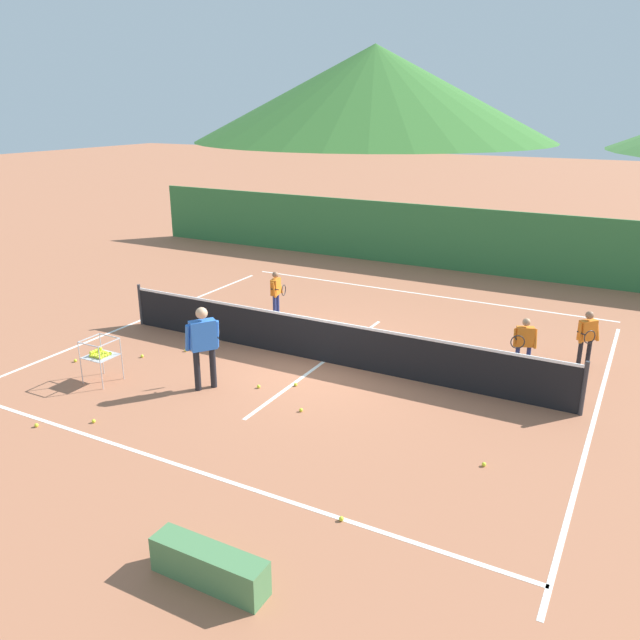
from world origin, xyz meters
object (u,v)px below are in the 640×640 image
object	(u,v)px
tennis_ball_7	(484,464)
ball_cart	(100,354)
tennis_ball_4	(36,425)
tennis_ball_3	(301,410)
tennis_ball_8	(94,421)
student_1	(524,340)
courtside_bench	(209,566)
tennis_ball_5	(296,384)
tennis_ball_0	(341,519)
instructor	(203,340)
tennis_net	(324,340)
tennis_ball_1	(75,360)
student_0	(276,290)
tennis_ball_2	(186,350)
student_2	(587,334)
tennis_ball_9	(259,386)
tennis_ball_6	(142,356)

from	to	relation	value
tennis_ball_7	ball_cart	bearing A→B (deg)	-176.37
tennis_ball_4	tennis_ball_3	bearing A→B (deg)	35.47
ball_cart	tennis_ball_8	size ratio (longest dim) A/B	13.22
student_1	courtside_bench	xyz separation A→B (m)	(-1.95, -8.03, -0.49)
tennis_ball_5	tennis_ball_0	bearing A→B (deg)	-51.51
instructor	tennis_net	bearing A→B (deg)	58.27
tennis_ball_1	student_1	bearing A→B (deg)	24.85
tennis_ball_0	tennis_ball_4	distance (m)	5.87
instructor	tennis_ball_0	distance (m)	5.03
tennis_net	courtside_bench	world-z (taller)	tennis_net
ball_cart	tennis_ball_8	xyz separation A→B (m)	(1.21, -1.37, -0.55)
student_0	tennis_ball_2	size ratio (longest dim) A/B	17.92
tennis_ball_2	tennis_ball_8	size ratio (longest dim) A/B	1.00
student_0	tennis_ball_7	xyz separation A→B (m)	(6.74, -4.72, -0.70)
tennis_net	courtside_bench	size ratio (longest dim) A/B	7.08
student_2	tennis_ball_9	distance (m)	6.96
tennis_net	tennis_ball_8	world-z (taller)	tennis_net
tennis_ball_8	student_1	bearing A→B (deg)	43.31
tennis_ball_2	tennis_ball_9	size ratio (longest dim) A/B	1.00
student_1	tennis_ball_6	world-z (taller)	student_1
ball_cart	tennis_ball_2	size ratio (longest dim) A/B	13.22
tennis_ball_0	tennis_ball_3	size ratio (longest dim) A/B	1.00
tennis_ball_2	tennis_ball_6	world-z (taller)	same
tennis_ball_0	courtside_bench	world-z (taller)	courtside_bench
tennis_ball_7	student_2	bearing A→B (deg)	80.09
ball_cart	tennis_ball_4	size ratio (longest dim) A/B	13.22
tennis_ball_9	ball_cart	bearing A→B (deg)	-157.77
student_1	tennis_ball_2	world-z (taller)	student_1
tennis_ball_0	ball_cart	bearing A→B (deg)	164.19
tennis_ball_4	tennis_ball_8	world-z (taller)	same
tennis_ball_4	tennis_ball_7	size ratio (longest dim) A/B	1.00
instructor	student_0	world-z (taller)	instructor
instructor	tennis_ball_9	world-z (taller)	instructor
student_2	tennis_ball_0	distance (m)	7.54
instructor	tennis_ball_1	size ratio (longest dim) A/B	24.80
tennis_ball_3	tennis_ball_6	world-z (taller)	same
tennis_ball_5	courtside_bench	world-z (taller)	courtside_bench
student_0	student_1	distance (m)	6.53
tennis_ball_5	tennis_ball_7	size ratio (longest dim) A/B	1.00
student_1	tennis_ball_8	distance (m)	8.55
instructor	student_0	xyz separation A→B (m)	(-1.15, 4.47, -0.28)
instructor	student_2	bearing A→B (deg)	35.80
student_1	tennis_ball_0	world-z (taller)	student_1
tennis_net	tennis_ball_4	distance (m)	5.86
tennis_ball_1	ball_cart	bearing A→B (deg)	-18.77
ball_cart	tennis_ball_8	distance (m)	1.91
tennis_ball_4	tennis_ball_7	bearing A→B (deg)	18.72
tennis_net	student_0	bearing A→B (deg)	139.76
tennis_ball_5	instructor	bearing A→B (deg)	-148.70
tennis_net	tennis_ball_6	xyz separation A→B (m)	(-3.68, -1.70, -0.47)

